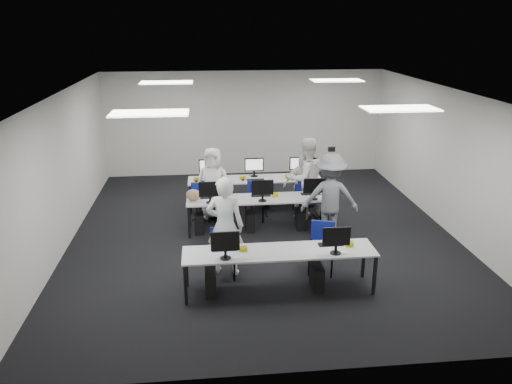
{
  "coord_description": "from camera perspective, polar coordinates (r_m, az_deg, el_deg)",
  "views": [
    {
      "loc": [
        -1.16,
        -9.79,
        4.34
      ],
      "look_at": [
        -0.16,
        -0.17,
        1.0
      ],
      "focal_mm": 35.0,
      "sensor_mm": 36.0,
      "label": 1
    }
  ],
  "objects": [
    {
      "name": "chair_4",
      "position": [
        11.5,
        6.06,
        -1.77
      ],
      "size": [
        0.52,
        0.55,
        0.87
      ],
      "rotation": [
        0.0,
        0.0,
        0.24
      ],
      "color": "navy",
      "rests_on": "ground"
    },
    {
      "name": "student_0",
      "position": [
        8.81,
        -3.55,
        -3.9
      ],
      "size": [
        0.74,
        0.57,
        1.82
      ],
      "primitive_type": "imported",
      "rotation": [
        0.0,
        0.0,
        2.92
      ],
      "color": "white",
      "rests_on": "ground"
    },
    {
      "name": "dslr_camera",
      "position": [
        10.19,
        8.63,
        4.91
      ],
      "size": [
        0.17,
        0.2,
        0.1
      ],
      "primitive_type": "cube",
      "rotation": [
        0.0,
        0.0,
        2.99
      ],
      "color": "black",
      "rests_on": "photographer"
    },
    {
      "name": "handbag",
      "position": [
        10.58,
        -7.19,
        -0.34
      ],
      "size": [
        0.32,
        0.23,
        0.25
      ],
      "primitive_type": "ellipsoid",
      "rotation": [
        0.0,
        0.0,
        -0.1
      ],
      "color": "#987B4E",
      "rests_on": "desk_mid"
    },
    {
      "name": "desk_mid",
      "position": [
        10.7,
        0.63,
        -0.94
      ],
      "size": [
        3.2,
        0.7,
        0.73
      ],
      "color": "silver",
      "rests_on": "ground"
    },
    {
      "name": "equipment_mid",
      "position": [
        10.78,
        -0.37,
        -2.62
      ],
      "size": [
        2.91,
        0.41,
        1.19
      ],
      "color": "white",
      "rests_on": "desk_mid"
    },
    {
      "name": "student_1",
      "position": [
        11.41,
        5.7,
        1.59
      ],
      "size": [
        1.09,
        0.97,
        1.87
      ],
      "primitive_type": "imported",
      "rotation": [
        0.0,
        0.0,
        3.48
      ],
      "color": "white",
      "rests_on": "ground"
    },
    {
      "name": "chair_1",
      "position": [
        9.19,
        7.46,
        -7.3
      ],
      "size": [
        0.56,
        0.59,
        0.9
      ],
      "rotation": [
        0.0,
        0.0,
        -0.28
      ],
      "color": "navy",
      "rests_on": "ground"
    },
    {
      "name": "equipment_front",
      "position": [
        8.43,
        1.38,
        -9.13
      ],
      "size": [
        2.51,
        0.41,
        1.19
      ],
      "color": "#0C50A1",
      "rests_on": "desk_front"
    },
    {
      "name": "chair_3",
      "position": [
        11.42,
        -0.07,
        -1.81
      ],
      "size": [
        0.51,
        0.54,
        0.87
      ],
      "rotation": [
        0.0,
        0.0,
        -0.2
      ],
      "color": "navy",
      "rests_on": "ground"
    },
    {
      "name": "chair_6",
      "position": [
        11.72,
        0.37,
        -1.31
      ],
      "size": [
        0.44,
        0.47,
        0.82
      ],
      "rotation": [
        0.0,
        0.0,
        -0.09
      ],
      "color": "navy",
      "rests_on": "ground"
    },
    {
      "name": "ceiling_panels",
      "position": [
        9.95,
        0.82,
        11.23
      ],
      "size": [
        5.2,
        4.6,
        0.02
      ],
      "color": "white",
      "rests_on": "room"
    },
    {
      "name": "photographer",
      "position": [
        10.3,
        8.46,
        -0.59
      ],
      "size": [
        1.27,
        0.85,
        1.82
      ],
      "primitive_type": "imported",
      "rotation": [
        0.0,
        0.0,
        2.99
      ],
      "color": "slate",
      "rests_on": "ground"
    },
    {
      "name": "chair_0",
      "position": [
        8.97,
        -3.82,
        -7.95
      ],
      "size": [
        0.42,
        0.46,
        0.87
      ],
      "rotation": [
        0.0,
        0.0,
        0.0
      ],
      "color": "navy",
      "rests_on": "ground"
    },
    {
      "name": "room",
      "position": [
        10.26,
        0.78,
        2.98
      ],
      "size": [
        9.0,
        9.02,
        3.0
      ],
      "color": "black",
      "rests_on": "ground"
    },
    {
      "name": "equipment_back",
      "position": [
        12.16,
        0.76,
        -0.06
      ],
      "size": [
        2.91,
        0.41,
        1.19
      ],
      "color": "white",
      "rests_on": "desk_back"
    },
    {
      "name": "desk_back",
      "position": [
        12.02,
        -0.13,
        1.33
      ],
      "size": [
        3.2,
        0.7,
        0.73
      ],
      "color": "silver",
      "rests_on": "ground"
    },
    {
      "name": "student_3",
      "position": [
        11.52,
        5.25,
        0.79
      ],
      "size": [
        0.9,
        0.45,
        1.49
      ],
      "primitive_type": "imported",
      "rotation": [
        0.0,
        0.0,
        0.1
      ],
      "color": "white",
      "rests_on": "ground"
    },
    {
      "name": "chair_7",
      "position": [
        11.73,
        5.27,
        -1.4
      ],
      "size": [
        0.43,
        0.46,
        0.81
      ],
      "rotation": [
        0.0,
        0.0,
        -0.07
      ],
      "color": "navy",
      "rests_on": "ground"
    },
    {
      "name": "desk_front",
      "position": [
        8.33,
        2.69,
        -7.05
      ],
      "size": [
        3.2,
        0.7,
        0.73
      ],
      "color": "silver",
      "rests_on": "ground"
    },
    {
      "name": "chair_5",
      "position": [
        11.51,
        -5.96,
        -1.67
      ],
      "size": [
        0.59,
        0.61,
        0.91
      ],
      "rotation": [
        0.0,
        0.0,
        -0.38
      ],
      "color": "navy",
      "rests_on": "ground"
    },
    {
      "name": "student_2",
      "position": [
        11.39,
        -4.91,
        0.99
      ],
      "size": [
        0.91,
        0.71,
        1.65
      ],
      "primitive_type": "imported",
      "rotation": [
        0.0,
        0.0,
        -0.25
      ],
      "color": "white",
      "rests_on": "ground"
    },
    {
      "name": "chair_2",
      "position": [
        11.29,
        -5.37,
        -2.06
      ],
      "size": [
        0.58,
        0.61,
        0.92
      ],
      "rotation": [
        0.0,
        0.0,
        -0.33
      ],
      "color": "navy",
      "rests_on": "ground"
    }
  ]
}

